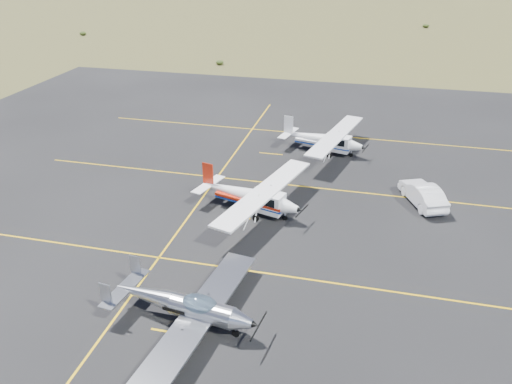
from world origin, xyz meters
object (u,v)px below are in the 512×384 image
at_px(aircraft_plain, 323,139).
at_px(aircraft_low_wing, 186,306).
at_px(aircraft_cessna, 250,195).
at_px(sedan, 423,194).

bearing_deg(aircraft_plain, aircraft_low_wing, -85.77).
height_order(aircraft_cessna, sedan, aircraft_cessna).
bearing_deg(aircraft_low_wing, aircraft_plain, 88.40).
distance_m(aircraft_cessna, aircraft_plain, 11.95).
distance_m(aircraft_low_wing, aircraft_plain, 22.98).
bearing_deg(sedan, aircraft_low_wing, 29.63).
relative_size(aircraft_low_wing, aircraft_cessna, 0.93).
bearing_deg(aircraft_plain, sedan, -31.35).
relative_size(aircraft_cessna, aircraft_plain, 1.02).
height_order(aircraft_low_wing, aircraft_cessna, aircraft_cessna).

